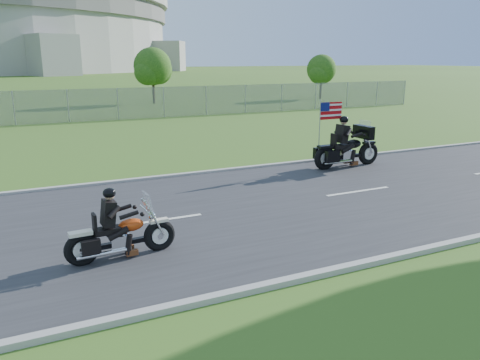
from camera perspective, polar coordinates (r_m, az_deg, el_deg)
name	(u,v)px	position (r m, az deg, el deg)	size (l,w,h in m)	color
ground	(234,211)	(12.05, -0.77, -3.82)	(420.00, 420.00, 0.00)	#39591B
road	(234,210)	(12.04, -0.77, -3.73)	(120.00, 8.00, 0.04)	#28282B
curb_north	(183,175)	(15.67, -6.91, 0.62)	(120.00, 0.18, 0.12)	#9E9B93
curb_south	(326,273)	(8.76, 10.46, -11.04)	(120.00, 0.18, 0.12)	#9E9B93
fence	(14,108)	(30.54, -25.87, 7.89)	(60.00, 0.03, 2.00)	gray
tree_fence_near	(153,68)	(41.86, -10.57, 13.22)	(3.52, 3.28, 4.75)	#382316
tree_fence_far	(321,71)	(46.85, 9.91, 12.97)	(3.08, 2.87, 4.20)	#382316
motorcycle_lead	(120,236)	(9.40, -14.44, -6.67)	(2.18, 0.60, 1.47)	black
motorcycle_follow	(347,150)	(17.14, 12.93, 3.58)	(2.80, 0.92, 2.34)	black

